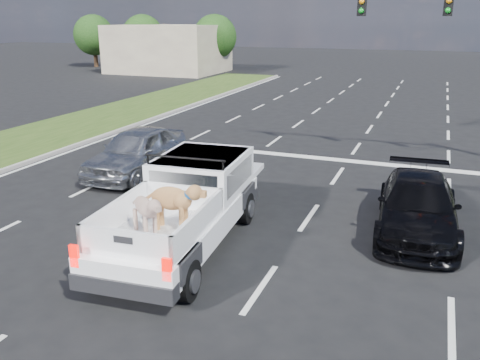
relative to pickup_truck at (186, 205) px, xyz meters
name	(u,v)px	position (x,y,z in m)	size (l,w,h in m)	color
ground	(181,273)	(0.51, -1.32, -0.99)	(160.00, 160.00, 0.00)	black
road_markings	(275,182)	(0.51, 5.24, -0.98)	(17.75, 60.00, 0.01)	silver
curb_left	(40,158)	(-8.54, 4.68, -0.92)	(0.15, 60.00, 0.14)	gray
building_left	(169,49)	(-19.49, 34.68, 1.21)	(10.00, 8.00, 4.40)	beige
tree_far_a	(94,35)	(-29.49, 36.68, 2.30)	(4.20, 4.20, 5.40)	#332114
tree_far_b	(143,36)	(-23.49, 36.68, 2.30)	(4.20, 4.20, 5.40)	#332114
tree_far_c	(215,37)	(-15.49, 36.68, 2.30)	(4.20, 4.20, 5.40)	#332114
pickup_truck	(186,205)	(0.00, 0.00, 0.00)	(2.52, 5.83, 2.13)	black
silver_sedan	(137,151)	(-4.15, 4.49, -0.20)	(1.86, 4.62, 1.57)	#AAACB1
black_coupe	(418,206)	(4.94, 2.74, -0.32)	(1.89, 4.64, 1.35)	black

